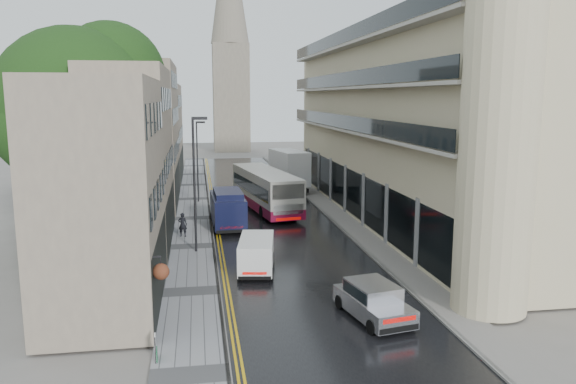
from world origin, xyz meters
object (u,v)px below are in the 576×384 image
object	(u,v)px
navy_van	(215,214)
cream_bus	(262,198)
pedestrian	(183,225)
estate_sign	(155,348)
lamp_post_near	(194,186)
white_van	(239,262)
white_lorry	(282,173)
lamp_post_far	(197,162)
tree_near	(77,137)
tree_far	(114,134)
silver_hatchback	(373,316)

from	to	relation	value
navy_van	cream_bus	bearing A→B (deg)	46.68
pedestrian	estate_sign	bearing A→B (deg)	99.11
navy_van	lamp_post_near	size ratio (longest dim) A/B	0.69
cream_bus	navy_van	world-z (taller)	cream_bus
white_van	estate_sign	size ratio (longest dim) A/B	4.49
white_lorry	lamp_post_far	world-z (taller)	lamp_post_far
white_lorry	white_van	world-z (taller)	white_lorry
tree_near	cream_bus	world-z (taller)	tree_near
white_lorry	lamp_post_far	distance (m)	8.63
tree_far	estate_sign	xyz separation A→B (m)	(5.15, -29.11, -5.65)
white_van	lamp_post_near	bearing A→B (deg)	120.89
silver_hatchback	pedestrian	size ratio (longest dim) A/B	2.61
estate_sign	lamp_post_near	bearing A→B (deg)	80.67
white_lorry	silver_hatchback	xyz separation A→B (m)	(-1.30, -32.28, -1.27)
white_lorry	lamp_post_near	bearing A→B (deg)	-124.12
tree_near	navy_van	bearing A→B (deg)	17.26
tree_near	tree_far	distance (m)	13.02
lamp_post_near	lamp_post_far	distance (m)	16.34
silver_hatchback	navy_van	world-z (taller)	navy_van
tree_near	navy_van	xyz separation A→B (m)	(8.20, 2.55, -5.52)
silver_hatchback	white_van	world-z (taller)	white_van
white_lorry	pedestrian	xyz separation A→B (m)	(-9.05, -15.48, -1.16)
tree_near	silver_hatchback	distance (m)	21.28
silver_hatchback	pedestrian	world-z (taller)	pedestrian
lamp_post_far	tree_far	bearing A→B (deg)	-160.58
white_lorry	pedestrian	distance (m)	17.96
pedestrian	cream_bus	bearing A→B (deg)	-128.98
tree_far	cream_bus	xyz separation A→B (m)	(11.58, -6.29, -4.58)
tree_far	estate_sign	size ratio (longest dim) A/B	13.60
tree_near	navy_van	world-z (taller)	tree_near
white_lorry	lamp_post_far	bearing A→B (deg)	-171.04
white_lorry	lamp_post_near	size ratio (longest dim) A/B	0.98
lamp_post_near	estate_sign	bearing A→B (deg)	-92.87
pedestrian	tree_near	bearing A→B (deg)	27.18
cream_bus	white_van	size ratio (longest dim) A/B	2.91
silver_hatchback	lamp_post_near	bearing A→B (deg)	106.80
lamp_post_far	estate_sign	xyz separation A→B (m)	(-1.63, -30.43, -3.06)
white_lorry	cream_bus	bearing A→B (deg)	-117.87
lamp_post_far	white_lorry	bearing A→B (deg)	28.47
silver_hatchback	white_van	xyz separation A→B (m)	(-4.68, 7.60, 0.14)
navy_van	lamp_post_far	xyz separation A→B (m)	(-1.12, 11.77, 2.21)
tree_near	white_van	size ratio (longest dim) A/B	3.38
tree_far	lamp_post_near	distance (m)	16.53
lamp_post_near	estate_sign	size ratio (longest dim) A/B	8.74
white_lorry	estate_sign	size ratio (longest dim) A/B	8.57
silver_hatchback	lamp_post_near	world-z (taller)	lamp_post_near
white_van	silver_hatchback	bearing A→B (deg)	-49.56
silver_hatchback	white_van	distance (m)	8.93
cream_bus	silver_hatchback	world-z (taller)	cream_bus
cream_bus	white_lorry	distance (m)	10.99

